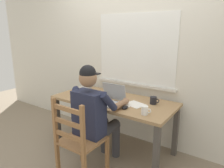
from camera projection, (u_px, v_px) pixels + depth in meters
ground_plane at (113, 148)px, 2.89m from camera, size 8.00×8.00×0.00m
back_wall at (131, 51)px, 2.92m from camera, size 6.00×0.08×2.60m
desk at (113, 106)px, 2.74m from camera, size 1.59×0.72×0.70m
seated_person at (95, 113)px, 2.35m from camera, size 0.50×0.60×1.23m
wooden_chair at (79, 141)px, 2.18m from camera, size 0.42×0.42×0.93m
laptop at (110, 99)px, 2.57m from camera, size 0.33×0.28×0.23m
computer_mouse at (125, 107)px, 2.38m from camera, size 0.06×0.10×0.03m
coffee_mug_white at (145, 110)px, 2.21m from camera, size 0.11×0.07×0.10m
coffee_mug_dark at (153, 100)px, 2.53m from camera, size 0.12×0.08×0.09m
coffee_mug_spare at (110, 90)px, 2.96m from camera, size 0.12×0.08×0.09m
book_stack_main at (85, 89)px, 3.01m from camera, size 0.18×0.16×0.08m
paper_pile_near_laptop at (135, 104)px, 2.52m from camera, size 0.27×0.24×0.01m
paper_pile_back_corner at (122, 104)px, 2.52m from camera, size 0.25×0.24×0.01m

